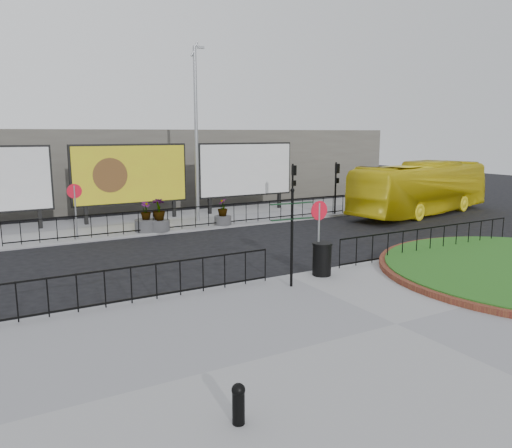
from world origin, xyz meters
TOP-DOWN VIEW (x-y plane):
  - ground at (0.00, 0.00)m, footprint 90.00×90.00m
  - pavement_near at (0.00, -5.00)m, footprint 30.00×10.00m
  - pavement_far at (0.00, 12.00)m, footprint 44.00×6.00m
  - railing_near_left at (-6.00, -0.30)m, footprint 10.00×0.10m
  - railing_near_right at (6.50, -0.30)m, footprint 9.00×0.10m
  - railing_far at (1.00, 9.30)m, footprint 18.00×0.10m
  - speed_sign_far at (-5.00, 9.40)m, footprint 0.64×0.07m
  - speed_sign_near at (1.00, -0.40)m, footprint 0.64×0.07m
  - billboard_mid at (-1.50, 12.97)m, footprint 6.20×0.31m
  - billboard_right at (5.50, 12.97)m, footprint 6.20×0.31m
  - lamp_post at (1.51, 11.00)m, footprint 0.74×0.18m
  - signal_pole_a at (6.50, 9.34)m, footprint 0.22×0.26m
  - signal_pole_b at (9.50, 9.34)m, footprint 0.22×0.26m
  - building_backdrop at (0.00, 22.00)m, footprint 40.00×10.00m
  - fingerpost_sign at (-0.55, -1.12)m, footprint 1.43×0.37m
  - bollard at (-5.40, -6.88)m, footprint 0.23×0.23m
  - litter_bin at (1.01, -0.60)m, footprint 0.67×0.67m
  - bus at (14.24, 7.28)m, footprint 11.45×4.82m
  - planter_a at (-1.76, 9.66)m, footprint 1.09×1.09m
  - planter_b at (-1.20, 9.40)m, footprint 1.01×1.01m
  - planter_c at (2.20, 9.40)m, footprint 0.88×0.88m

SIDE VIEW (x-z plane):
  - ground at x=0.00m, z-range 0.00..0.00m
  - pavement_near at x=0.00m, z-range 0.00..0.12m
  - pavement_far at x=0.00m, z-range 0.00..0.12m
  - bollard at x=-5.40m, z-range 0.15..0.86m
  - planter_a at x=-1.76m, z-range -0.15..1.30m
  - planter_c at x=2.20m, z-range -0.06..1.30m
  - railing_near_left at x=-6.00m, z-range 0.12..1.22m
  - railing_near_right at x=6.50m, z-range 0.12..1.22m
  - railing_far at x=1.00m, z-range 0.12..1.22m
  - litter_bin at x=1.01m, z-range 0.12..1.23m
  - planter_b at x=-1.20m, z-range -0.08..1.52m
  - bus at x=14.24m, z-range 0.00..3.11m
  - speed_sign_far at x=-5.00m, z-range 0.68..3.15m
  - speed_sign_near at x=1.00m, z-range 0.68..3.15m
  - fingerpost_sign at x=-0.55m, z-range 0.43..3.48m
  - signal_pole_a at x=6.50m, z-range 0.60..3.60m
  - signal_pole_b at x=9.50m, z-range 0.60..3.60m
  - building_backdrop at x=0.00m, z-range 0.00..5.00m
  - billboard_mid at x=-1.50m, z-range 0.55..4.65m
  - billboard_right at x=5.50m, z-range 0.55..4.65m
  - lamp_post at x=1.51m, z-range 0.21..9.44m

